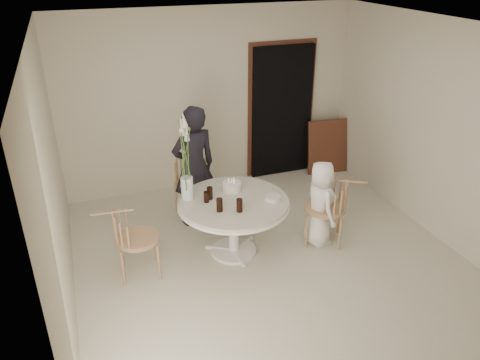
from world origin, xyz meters
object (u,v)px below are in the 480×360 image
object	(u,v)px
chair_far	(190,174)
birthday_cake	(232,186)
girl	(194,167)
boy	(320,204)
table	(234,209)
chair_right	(336,202)
flower_vase	(186,166)
chair_left	(126,233)

from	to	relation	value
chair_far	birthday_cake	world-z (taller)	chair_far
girl	boy	distance (m)	1.69
table	boy	bearing A→B (deg)	-7.78
chair_right	boy	size ratio (longest dim) A/B	0.80
flower_vase	table	bearing A→B (deg)	-26.29
chair_far	chair_left	xyz separation A→B (m)	(-1.05, -1.19, -0.02)
chair_left	boy	distance (m)	2.36
chair_left	boy	size ratio (longest dim) A/B	0.77
girl	birthday_cake	bearing A→B (deg)	105.27
chair_far	girl	world-z (taller)	girl
boy	flower_vase	size ratio (longest dim) A/B	1.03
chair_far	flower_vase	xyz separation A→B (m)	(-0.27, -0.95, 0.57)
girl	boy	bearing A→B (deg)	131.45
boy	birthday_cake	size ratio (longest dim) A/B	4.94
chair_right	chair_left	xyz separation A→B (m)	(-2.54, 0.20, -0.02)
chair_right	girl	world-z (taller)	girl
chair_right	girl	distance (m)	1.87
girl	birthday_cake	distance (m)	0.70
chair_far	chair_right	bearing A→B (deg)	-51.39
chair_far	boy	world-z (taller)	boy
girl	flower_vase	xyz separation A→B (m)	(-0.25, -0.63, 0.32)
chair_left	flower_vase	distance (m)	1.01
boy	chair_left	bearing A→B (deg)	88.00
boy	flower_vase	bearing A→B (deg)	77.76
chair_far	flower_vase	bearing A→B (deg)	-114.41
table	chair_left	size ratio (longest dim) A/B	1.56
table	birthday_cake	distance (m)	0.31
table	chair_right	distance (m)	1.29
table	chair_left	xyz separation A→B (m)	(-1.27, 0.00, -0.06)
chair_right	boy	world-z (taller)	boy
girl	flower_vase	distance (m)	0.75
flower_vase	chair_left	bearing A→B (deg)	-162.89
chair_right	birthday_cake	distance (m)	1.30
table	girl	world-z (taller)	girl
chair_right	flower_vase	bearing A→B (deg)	-74.58
boy	chair_right	bearing A→B (deg)	-103.21
girl	flower_vase	size ratio (longest dim) A/B	1.54
girl	boy	xyz separation A→B (m)	(1.32, -1.02, -0.27)
chair_right	chair_far	bearing A→B (deg)	-103.49
birthday_cake	flower_vase	world-z (taller)	flower_vase
chair_left	flower_vase	world-z (taller)	flower_vase
chair_far	chair_right	xyz separation A→B (m)	(1.49, -1.39, -0.00)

